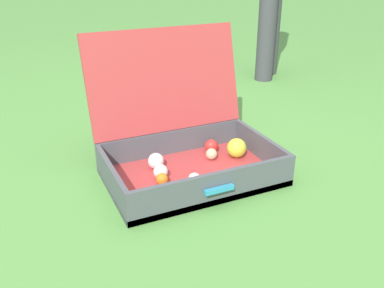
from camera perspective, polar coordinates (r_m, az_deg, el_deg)
ground_plane at (r=1.74m, az=0.01°, el=-3.47°), size 16.00×16.00×0.00m
open_suitcase at (r=1.68m, az=-0.98°, el=0.21°), size 0.66×0.57×0.54m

